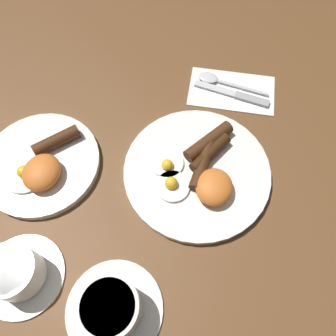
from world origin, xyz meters
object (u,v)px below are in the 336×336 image
breakfast_plate_near (199,171)px  teacup_far (16,273)px  spoon (216,80)px  knife (236,95)px  breakfast_plate_far (41,164)px  teacup_near (111,309)px

breakfast_plate_near → teacup_far: (-0.26, 0.25, 0.02)m
spoon → knife: bearing=155.7°
breakfast_plate_near → breakfast_plate_far: size_ratio=1.24×
breakfast_plate_near → teacup_near: size_ratio=1.80×
breakfast_plate_far → knife: size_ratio=1.34×
breakfast_plate_far → knife: (0.26, -0.34, -0.01)m
spoon → breakfast_plate_far: bearing=51.8°
breakfast_plate_near → teacup_far: 0.36m
breakfast_plate_near → teacup_near: bearing=162.5°
teacup_near → knife: (0.48, -0.13, -0.02)m
teacup_near → teacup_far: teacup_near is taller
breakfast_plate_near → knife: 0.21m
breakfast_plate_far → knife: bearing=-52.8°
breakfast_plate_near → breakfast_plate_far: breakfast_plate_far is taller
teacup_near → breakfast_plate_far: bearing=44.6°
teacup_far → spoon: (0.49, -0.25, -0.02)m
breakfast_plate_near → breakfast_plate_far: bearing=100.3°
knife → spoon: 0.06m
breakfast_plate_far → spoon: (0.29, -0.29, -0.01)m
knife → breakfast_plate_far: bearing=45.0°
teacup_far → breakfast_plate_near: bearing=-44.7°
teacup_near → knife: size_ratio=0.93×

